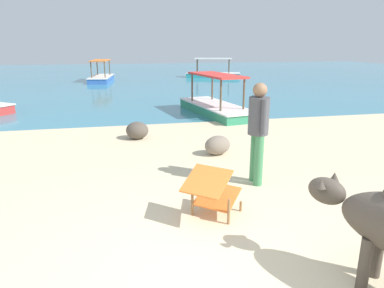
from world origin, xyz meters
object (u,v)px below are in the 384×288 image
Objects in this scene: boat_teal at (213,73)px; boat_green at (216,106)px; deck_chair_near at (212,190)px; person_standing at (258,126)px; boat_blue at (101,77)px.

boat_teal is 13.26m from boat_green.
boat_green is at bearing 25.06° from deck_chair_near.
person_standing reaches higher than boat_green.
person_standing reaches higher than boat_teal.
deck_chair_near is 1.54m from person_standing.
boat_green is at bearing -88.82° from boat_teal.
deck_chair_near is at bearing 12.69° from boat_blue.
deck_chair_near is 0.24× the size of boat_blue.
boat_green is (-3.48, -12.80, 0.00)m from boat_teal.
person_standing reaches higher than boat_blue.
deck_chair_near is 7.22m from boat_green.
boat_teal is at bearing 105.41° from boat_blue.
person_standing is at bearing 16.26° from boat_blue.
person_standing is 0.42× the size of boat_green.
boat_teal is 1.02× the size of boat_blue.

